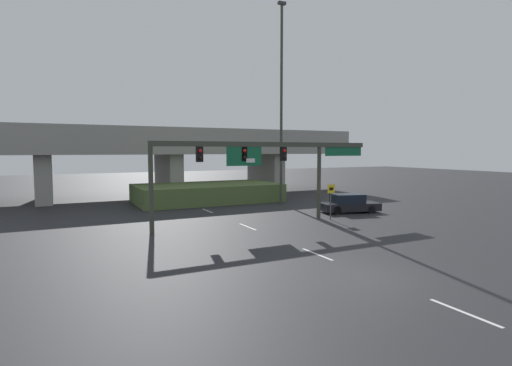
% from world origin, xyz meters
% --- Properties ---
extents(ground_plane, '(160.00, 160.00, 0.00)m').
position_xyz_m(ground_plane, '(0.00, 0.00, 0.00)').
color(ground_plane, '#262628').
extents(lane_markings, '(0.14, 40.47, 0.01)m').
position_xyz_m(lane_markings, '(0.00, 15.15, 0.00)').
color(lane_markings, silver).
rests_on(lane_markings, ground).
extents(signal_gantry, '(15.94, 0.44, 5.46)m').
position_xyz_m(signal_gantry, '(1.33, 11.93, 4.47)').
color(signal_gantry, '#383D33').
rests_on(signal_gantry, ground).
extents(speed_limit_sign, '(0.60, 0.11, 2.56)m').
position_xyz_m(speed_limit_sign, '(6.32, 10.99, 1.67)').
color(speed_limit_sign, '#4C4C4C').
rests_on(speed_limit_sign, ground).
extents(highway_light_pole_near, '(0.70, 0.36, 17.99)m').
position_xyz_m(highway_light_pole_near, '(7.50, 19.95, 9.38)').
color(highway_light_pole_near, '#383D33').
rests_on(highway_light_pole_near, ground).
extents(overpass_bridge, '(42.10, 8.92, 7.19)m').
position_xyz_m(overpass_bridge, '(0.00, 31.26, 4.90)').
color(overpass_bridge, gray).
rests_on(overpass_bridge, ground).
extents(grass_embankment, '(13.37, 7.17, 1.68)m').
position_xyz_m(grass_embankment, '(2.04, 24.59, 0.84)').
color(grass_embankment, '#4C6033').
rests_on(grass_embankment, ground).
extents(parked_sedan_near_right, '(4.92, 2.88, 1.47)m').
position_xyz_m(parked_sedan_near_right, '(9.75, 13.14, 0.68)').
color(parked_sedan_near_right, black).
rests_on(parked_sedan_near_right, ground).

